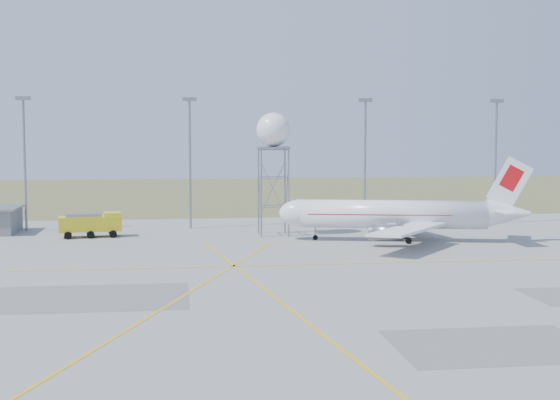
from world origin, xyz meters
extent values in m
plane|color=#9B9B96|center=(0.00, 0.00, 0.00)|extent=(400.00, 400.00, 0.00)
cube|color=#616638|center=(0.00, 140.00, 0.01)|extent=(400.00, 120.00, 0.03)
cylinder|color=gray|center=(-35.00, 66.00, 10.00)|extent=(0.36, 0.36, 20.00)
cube|color=gray|center=(-35.00, 66.00, 20.20)|extent=(2.20, 0.50, 0.60)
cylinder|color=gray|center=(-10.00, 66.00, 10.00)|extent=(0.36, 0.36, 20.00)
cube|color=gray|center=(-10.00, 66.00, 20.20)|extent=(2.20, 0.50, 0.60)
cylinder|color=gray|center=(18.00, 66.00, 10.00)|extent=(0.36, 0.36, 20.00)
cube|color=gray|center=(18.00, 66.00, 20.20)|extent=(2.20, 0.50, 0.60)
cylinder|color=gray|center=(40.00, 66.00, 10.00)|extent=(0.36, 0.36, 20.00)
cube|color=gray|center=(40.00, 66.00, 20.20)|extent=(2.20, 0.50, 0.60)
cylinder|color=white|center=(17.66, 47.88, 3.73)|extent=(25.74, 9.51, 3.92)
ellipsoid|color=white|center=(5.23, 50.73, 3.73)|extent=(7.00, 5.23, 3.92)
cube|color=black|center=(4.08, 50.99, 4.32)|extent=(1.93, 2.44, 0.96)
cone|color=white|center=(32.97, 44.38, 4.02)|extent=(6.61, 5.14, 3.92)
cube|color=white|center=(32.97, 44.38, 8.14)|extent=(6.19, 1.69, 7.38)
cube|color=#BB0C12|center=(33.16, 44.34, 8.83)|extent=(3.37, 1.08, 3.79)
cube|color=white|center=(33.19, 47.55, 4.51)|extent=(4.26, 5.96, 0.18)
cube|color=white|center=(31.79, 41.43, 4.51)|extent=(4.26, 5.96, 0.18)
cube|color=white|center=(21.07, 56.16, 2.75)|extent=(8.15, 16.36, 0.35)
cube|color=white|center=(17.13, 38.95, 2.75)|extent=(13.52, 15.18, 0.35)
cylinder|color=slate|center=(17.98, 53.65, 1.86)|extent=(4.52, 3.12, 2.26)
cylinder|color=slate|center=(15.44, 42.55, 1.86)|extent=(4.52, 3.12, 2.26)
cube|color=#BB0C12|center=(15.75, 48.32, 3.83)|extent=(20.01, 8.24, 0.12)
cylinder|color=black|center=(7.14, 50.29, 0.44)|extent=(0.82, 0.82, 0.88)
cube|color=black|center=(19.58, 47.45, 0.44)|extent=(2.27, 5.96, 0.88)
cylinder|color=gray|center=(19.58, 47.45, 0.88)|extent=(0.28, 0.28, 1.77)
cylinder|color=gray|center=(-0.05, 54.23, 6.43)|extent=(0.24, 0.24, 12.86)
cylinder|color=gray|center=(3.90, 54.23, 6.43)|extent=(0.24, 0.24, 12.86)
cylinder|color=gray|center=(3.90, 58.18, 6.43)|extent=(0.24, 0.24, 12.86)
cylinder|color=gray|center=(-0.05, 58.18, 6.43)|extent=(0.24, 0.24, 12.86)
cube|color=gray|center=(1.92, 56.21, 12.86)|extent=(4.56, 4.56, 0.25)
sphere|color=white|center=(1.92, 56.21, 15.43)|extent=(4.95, 4.95, 4.95)
cube|color=gold|center=(-24.49, 57.29, 1.95)|extent=(9.10, 4.07, 2.15)
cube|color=gold|center=(-21.39, 57.70, 2.83)|extent=(2.69, 3.02, 1.37)
cube|color=black|center=(-20.71, 57.79, 2.93)|extent=(0.44, 2.53, 0.98)
cube|color=gray|center=(-25.46, 57.15, 3.22)|extent=(5.15, 2.97, 0.39)
camera|label=1|loc=(-11.86, -56.53, 14.98)|focal=50.00mm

